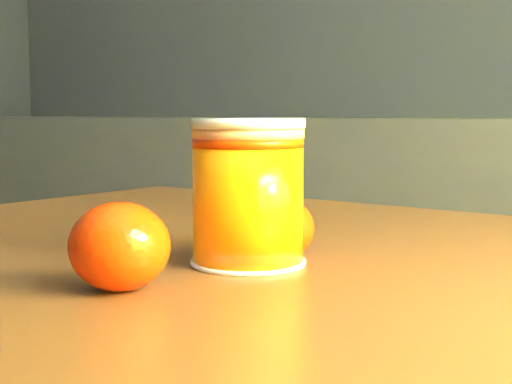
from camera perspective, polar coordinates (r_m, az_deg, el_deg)
The scene contains 4 objects.
kitchen_counter at distance 2.16m, azimuth 5.67°, elevation -6.09°, with size 3.15×0.60×0.90m, color #4B4B50.
juice_glass at distance 0.52m, azimuth -0.64°, elevation -0.07°, with size 0.08×0.08×0.11m.
orange_front at distance 0.46m, azimuth -10.85°, elevation -4.29°, with size 0.06×0.06×0.06m, color #FF3405.
orange_back at distance 0.54m, azimuth 1.77°, elevation -2.88°, with size 0.06×0.06×0.05m, color #FF3405.
Camera 1 is at (1.03, -0.39, 0.91)m, focal length 50.00 mm.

